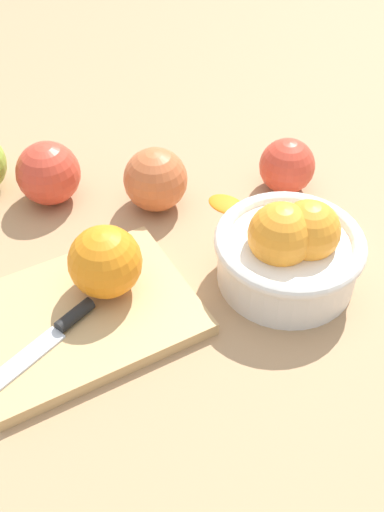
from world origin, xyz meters
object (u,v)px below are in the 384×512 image
object	(u,v)px
orange_on_board	(105,262)
apple_front_right_2	(48,173)
apple_front_center	(156,180)
bowl	(289,250)
cutting_board	(82,315)
apple_front_left	(287,166)
knife	(51,336)

from	to	relation	value
orange_on_board	apple_front_right_2	world-z (taller)	orange_on_board
apple_front_center	apple_front_right_2	size ratio (longest dim) A/B	0.99
bowl	cutting_board	bearing A→B (deg)	-4.85
cutting_board	apple_front_left	bearing A→B (deg)	-156.61
bowl	apple_front_left	size ratio (longest dim) A/B	2.27
orange_on_board	apple_front_center	world-z (taller)	orange_on_board
orange_on_board	apple_front_center	distance (m)	0.17
orange_on_board	apple_front_center	xyz separation A→B (m)	(-0.10, -0.14, -0.01)
apple_front_left	apple_front_center	bearing A→B (deg)	-8.64
bowl	orange_on_board	world-z (taller)	bowl
bowl	apple_front_right_2	distance (m)	0.33
bowl	apple_front_right_2	xyz separation A→B (m)	(0.22, -0.24, -0.00)
apple_front_left	apple_front_center	size ratio (longest dim) A/B	0.90
cutting_board	apple_front_right_2	world-z (taller)	apple_front_right_2
bowl	orange_on_board	xyz separation A→B (m)	(0.20, -0.04, 0.01)
apple_front_left	apple_front_center	distance (m)	0.17
apple_front_center	apple_front_right_2	world-z (taller)	same
apple_front_center	orange_on_board	bearing A→B (deg)	54.26
orange_on_board	apple_front_left	xyz separation A→B (m)	(-0.27, -0.11, -0.02)
apple_front_right_2	bowl	bearing A→B (deg)	133.08
cutting_board	apple_front_right_2	size ratio (longest dim) A/B	2.85
knife	apple_front_center	world-z (taller)	apple_front_center
bowl	knife	distance (m)	0.27
cutting_board	apple_front_center	xyz separation A→B (m)	(-0.13, -0.16, 0.03)
bowl	apple_front_center	size ratio (longest dim) A/B	2.04
orange_on_board	apple_front_right_2	bearing A→B (deg)	-82.40
knife	orange_on_board	bearing A→B (deg)	-145.76
cutting_board	apple_front_right_2	distance (m)	0.22
apple_front_left	bowl	bearing A→B (deg)	63.94
cutting_board	knife	bearing A→B (deg)	36.78
apple_front_left	apple_front_right_2	xyz separation A→B (m)	(0.30, -0.09, 0.00)
apple_front_center	knife	bearing A→B (deg)	47.44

